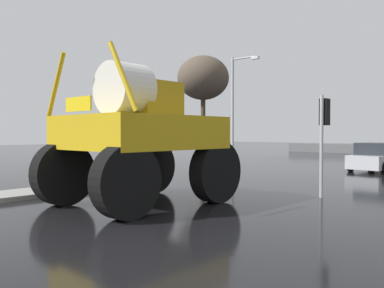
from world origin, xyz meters
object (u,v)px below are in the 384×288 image
oversize_sprayer (140,137)px  bare_tree_left (203,78)px  traffic_signal_near_right (324,123)px  streetlight_far_left (235,104)px  sedan_ahead (377,158)px  traffic_signal_near_left (145,117)px

oversize_sprayer → bare_tree_left: bare_tree_left is taller
traffic_signal_near_right → streetlight_far_left: (-10.29, 9.62, 1.64)m
sedan_ahead → streetlight_far_left: 9.34m
traffic_signal_near_left → bare_tree_left: size_ratio=0.48×
traffic_signal_near_right → bare_tree_left: bare_tree_left is taller
traffic_signal_near_left → streetlight_far_left: size_ratio=0.53×
sedan_ahead → streetlight_far_left: streetlight_far_left is taller
bare_tree_left → sedan_ahead: bearing=-4.1°
oversize_sprayer → sedan_ahead: (1.82, 15.07, -1.21)m
traffic_signal_near_right → bare_tree_left: size_ratio=0.41×
sedan_ahead → bare_tree_left: bare_tree_left is taller
sedan_ahead → bare_tree_left: bearing=89.7°
bare_tree_left → oversize_sprayer: bearing=-55.4°
oversize_sprayer → traffic_signal_near_right: 5.79m
traffic_signal_near_left → traffic_signal_near_right: traffic_signal_near_left is taller
oversize_sprayer → bare_tree_left: size_ratio=0.65×
oversize_sprayer → sedan_ahead: size_ratio=1.22×
traffic_signal_near_left → bare_tree_left: (-6.05, 11.33, 3.42)m
oversize_sprayer → streetlight_far_left: 16.02m
traffic_signal_near_right → streetlight_far_left: streetlight_far_left is taller
sedan_ahead → oversize_sprayer: bearing=177.0°
sedan_ahead → traffic_signal_near_left: (-6.81, -10.40, 2.01)m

